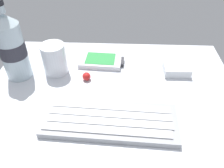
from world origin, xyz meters
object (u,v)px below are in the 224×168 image
trackball_mouse (86,76)px  handheld_device (101,61)px  juice_cup (55,60)px  charger_block (177,69)px  water_bottle (11,47)px  keyboard (108,120)px

trackball_mouse → handheld_device: bearing=68.0°
juice_cup → handheld_device: bearing=21.9°
handheld_device → charger_block: 21.53cm
juice_cup → charger_block: (33.26, 1.04, -2.71)cm
charger_block → trackball_mouse: size_ratio=3.18×
water_bottle → juice_cup: bearing=11.3°
keyboard → juice_cup: 23.63cm
water_bottle → charger_block: (42.83, 2.96, -7.81)cm
keyboard → charger_block: bearing=46.3°
handheld_device → trackball_mouse: trackball_mouse is taller
keyboard → juice_cup: juice_cup is taller
keyboard → juice_cup: (-15.40, 17.65, 3.10)cm
water_bottle → charger_block: 43.63cm
juice_cup → water_bottle: 11.01cm
trackball_mouse → charger_block: bearing=9.7°
keyboard → handheld_device: keyboard is taller
keyboard → juice_cup: bearing=131.1°
charger_block → trackball_mouse: charger_block is taller
trackball_mouse → juice_cup: bearing=160.4°
juice_cup → charger_block: juice_cup is taller
handheld_device → trackball_mouse: 8.65cm
water_bottle → charger_block: bearing=4.0°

